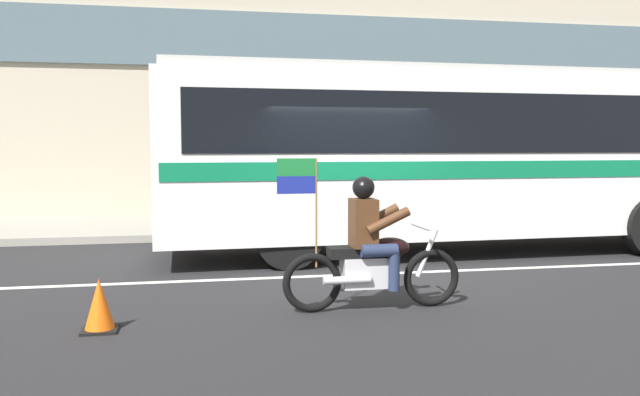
# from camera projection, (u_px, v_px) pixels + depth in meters

# --- Properties ---
(ground_plane) EXTENTS (60.00, 60.00, 0.00)m
(ground_plane) POSITION_uv_depth(u_px,v_px,m) (349.00, 267.00, 10.07)
(ground_plane) COLOR black
(sidewalk_curb) EXTENTS (28.00, 3.80, 0.15)m
(sidewalk_curb) POSITION_uv_depth(u_px,v_px,m) (299.00, 224.00, 15.06)
(sidewalk_curb) COLOR gray
(sidewalk_curb) RESTS_ON ground_plane
(lane_center_stripe) EXTENTS (26.60, 0.14, 0.01)m
(lane_center_stripe) POSITION_uv_depth(u_px,v_px,m) (359.00, 274.00, 9.48)
(lane_center_stripe) COLOR silver
(lane_center_stripe) RESTS_ON ground_plane
(transit_bus) EXTENTS (10.96, 2.88, 3.22)m
(transit_bus) POSITION_uv_depth(u_px,v_px,m) (464.00, 147.00, 11.53)
(transit_bus) COLOR white
(transit_bus) RESTS_ON ground_plane
(motorcycle_with_rider) EXTENTS (2.20, 0.64, 1.78)m
(motorcycle_with_rider) POSITION_uv_depth(u_px,v_px,m) (371.00, 253.00, 7.43)
(motorcycle_with_rider) COLOR black
(motorcycle_with_rider) RESTS_ON ground_plane
(traffic_cone) EXTENTS (0.36, 0.36, 0.55)m
(traffic_cone) POSITION_uv_depth(u_px,v_px,m) (99.00, 307.00, 6.59)
(traffic_cone) COLOR #EA590F
(traffic_cone) RESTS_ON ground_plane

